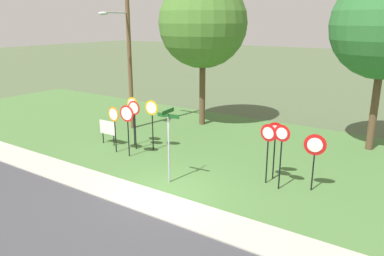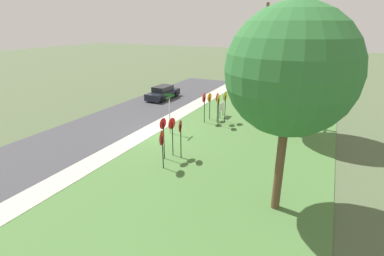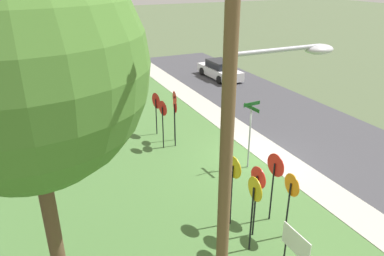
{
  "view_description": "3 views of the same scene",
  "coord_description": "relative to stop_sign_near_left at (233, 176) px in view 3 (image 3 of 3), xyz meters",
  "views": [
    {
      "loc": [
        7.96,
        -10.06,
        6.25
      ],
      "look_at": [
        -0.77,
        2.95,
        1.74
      ],
      "focal_mm": 35.09,
      "sensor_mm": 36.0,
      "label": 1
    },
    {
      "loc": [
        16.68,
        11.01,
        7.69
      ],
      "look_at": [
        0.45,
        3.14,
        1.11
      ],
      "focal_mm": 26.78,
      "sensor_mm": 36.0,
      "label": 2
    },
    {
      "loc": [
        -11.96,
        8.84,
        7.86
      ],
      "look_at": [
        0.76,
        2.97,
        1.77
      ],
      "focal_mm": 33.91,
      "sensor_mm": 36.0,
      "label": 3
    }
  ],
  "objects": [
    {
      "name": "notice_board",
      "position": [
        -2.47,
        -0.6,
        -1.0
      ],
      "size": [
        1.1,
        0.06,
        1.25
      ],
      "rotation": [
        0.0,
        0.0,
        0.01
      ],
      "color": "black",
      "rests_on": "grass_median"
    },
    {
      "name": "yield_sign_near_right",
      "position": [
        6.29,
        0.01,
        -0.07
      ],
      "size": [
        0.7,
        0.17,
        2.37
      ],
      "rotation": [
        0.0,
        0.0,
        0.2
      ],
      "color": "black",
      "rests_on": "grass_median"
    },
    {
      "name": "oak_tree_left",
      "position": [
        -0.55,
        5.45,
        4.19
      ],
      "size": [
        5.15,
        5.15,
        8.62
      ],
      "color": "brown",
      "rests_on": "grass_median"
    },
    {
      "name": "sidewalk_strip",
      "position": [
        3.49,
        -4.3,
        -1.85
      ],
      "size": [
        44.0,
        1.6,
        0.06
      ],
      "primitive_type": "cube",
      "color": "#ADAA9E",
      "rests_on": "ground_plane"
    },
    {
      "name": "stop_sign_far_center",
      "position": [
        -0.79,
        -0.39,
        -0.05
      ],
      "size": [
        0.7,
        0.1,
        2.47
      ],
      "rotation": [
        0.0,
        0.0,
        0.05
      ],
      "color": "black",
      "rests_on": "grass_median"
    },
    {
      "name": "stop_sign_far_left",
      "position": [
        -1.31,
        0.08,
        -0.01
      ],
      "size": [
        0.73,
        0.1,
        2.51
      ],
      "rotation": [
        0.0,
        0.0,
        -0.05
      ],
      "color": "black",
      "rests_on": "grass_median"
    },
    {
      "name": "utility_pole",
      "position": [
        -3.56,
        2.27,
        3.1
      ],
      "size": [
        2.1,
        2.21,
        9.17
      ],
      "color": "brown",
      "rests_on": "grass_median"
    },
    {
      "name": "ground_plane",
      "position": [
        3.49,
        -3.5,
        -1.88
      ],
      "size": [
        160.0,
        160.0,
        0.0
      ],
      "primitive_type": "plane",
      "color": "#4C5B3D"
    },
    {
      "name": "street_name_post",
      "position": [
        3.01,
        -2.61,
        -0.07
      ],
      "size": [
        0.96,
        0.81,
        2.97
      ],
      "rotation": [
        0.0,
        0.0,
        0.09
      ],
      "color": "#9EA0A8",
      "rests_on": "grass_median"
    },
    {
      "name": "grass_median",
      "position": [
        3.49,
        2.5,
        -1.86
      ],
      "size": [
        44.0,
        12.0,
        0.04
      ],
      "primitive_type": "cube",
      "color": "#477038",
      "rests_on": "ground_plane"
    },
    {
      "name": "stop_sign_near_left",
      "position": [
        0.0,
        0.0,
        0.0
      ],
      "size": [
        0.73,
        0.12,
        2.52
      ],
      "rotation": [
        0.0,
        0.0,
        0.11
      ],
      "color": "black",
      "rests_on": "grass_median"
    },
    {
      "name": "stop_sign_near_right",
      "position": [
        -1.29,
        -1.27,
        -0.19
      ],
      "size": [
        0.72,
        0.11,
        2.27
      ],
      "rotation": [
        0.0,
        0.0,
        -0.07
      ],
      "color": "black",
      "rests_on": "grass_median"
    },
    {
      "name": "stop_sign_far_right",
      "position": [
        -0.35,
        -1.35,
        -0.02
      ],
      "size": [
        0.78,
        0.11,
        2.48
      ],
      "rotation": [
        0.0,
        0.0,
        0.07
      ],
      "color": "black",
      "rests_on": "grass_median"
    },
    {
      "name": "yield_sign_far_left",
      "position": [
        7.95,
        -0.25,
        -0.18
      ],
      "size": [
        0.8,
        0.19,
        2.23
      ],
      "rotation": [
        0.0,
        0.0,
        0.2
      ],
      "color": "black",
      "rests_on": "grass_median"
    },
    {
      "name": "yield_sign_near_left",
      "position": [
        6.87,
        -0.81,
        0.05
      ],
      "size": [
        0.65,
        0.11,
        2.55
      ],
      "rotation": [
        0.0,
        0.0,
        -0.08
      ],
      "color": "black",
      "rests_on": "grass_median"
    },
    {
      "name": "yield_sign_far_right",
      "position": [
        6.24,
        -0.58,
        -0.04
      ],
      "size": [
        0.69,
        0.13,
        2.42
      ],
      "rotation": [
        0.0,
        0.0,
        -0.12
      ],
      "color": "black",
      "rests_on": "grass_median"
    },
    {
      "name": "road_asphalt",
      "position": [
        3.49,
        -8.3,
        -1.87
      ],
      "size": [
        44.0,
        6.4,
        0.01
      ],
      "primitive_type": "cube",
      "color": "#3D3D42",
      "rests_on": "ground_plane"
    },
    {
      "name": "parked_sedan_distant",
      "position": [
        16.17,
        -8.45,
        -1.23
      ],
      "size": [
        4.53,
        2.0,
        1.39
      ],
      "rotation": [
        0.0,
        0.0,
        0.03
      ],
      "color": "silver",
      "rests_on": "road_asphalt"
    }
  ]
}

